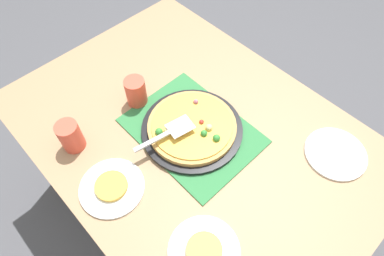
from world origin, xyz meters
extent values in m
plane|color=#4C4C51|center=(0.00, 0.00, 0.00)|extent=(8.00, 8.00, 0.00)
cube|color=#9E7A56|center=(0.00, 0.00, 0.73)|extent=(1.40, 1.00, 0.03)
cube|color=#9E7A56|center=(-0.64, -0.44, 0.36)|extent=(0.07, 0.07, 0.72)
cube|color=#9E7A56|center=(-0.64, 0.44, 0.36)|extent=(0.07, 0.07, 0.72)
cube|color=#9E7A56|center=(0.64, 0.44, 0.36)|extent=(0.07, 0.07, 0.72)
cube|color=#2D753D|center=(0.00, 0.00, 0.75)|extent=(0.48, 0.36, 0.01)
cylinder|color=black|center=(0.00, 0.00, 0.76)|extent=(0.38, 0.38, 0.01)
cylinder|color=tan|center=(0.00, 0.00, 0.78)|extent=(0.33, 0.33, 0.02)
cylinder|color=gold|center=(0.00, 0.00, 0.79)|extent=(0.30, 0.30, 0.01)
sphere|color=#338433|center=(0.06, 0.00, 0.80)|extent=(0.02, 0.02, 0.02)
sphere|color=#338433|center=(-0.05, -0.11, 0.80)|extent=(0.03, 0.03, 0.03)
sphere|color=#338433|center=(-0.01, -0.02, 0.80)|extent=(0.02, 0.02, 0.02)
sphere|color=#338433|center=(0.11, 0.02, 0.80)|extent=(0.03, 0.03, 0.03)
sphere|color=#E5CC7F|center=(0.06, 0.03, 0.80)|extent=(0.03, 0.03, 0.03)
sphere|color=#B76675|center=(-0.06, 0.08, 0.80)|extent=(0.02, 0.02, 0.02)
sphere|color=red|center=(0.02, 0.03, 0.80)|extent=(0.02, 0.02, 0.02)
sphere|color=#E5CC7F|center=(-0.04, -0.09, 0.80)|extent=(0.03, 0.03, 0.03)
cylinder|color=white|center=(0.34, -0.28, 0.76)|extent=(0.22, 0.22, 0.01)
cylinder|color=white|center=(-0.02, -0.36, 0.76)|extent=(0.22, 0.22, 0.01)
cylinder|color=white|center=(0.43, 0.30, 0.76)|extent=(0.22, 0.22, 0.01)
cylinder|color=#EAB747|center=(0.34, -0.28, 0.77)|extent=(0.11, 0.11, 0.02)
cylinder|color=gold|center=(-0.02, -0.36, 0.77)|extent=(0.11, 0.11, 0.02)
cylinder|color=#E04C38|center=(-0.25, -0.35, 0.81)|extent=(0.08, 0.08, 0.12)
cylinder|color=#E04C38|center=(-0.25, -0.06, 0.81)|extent=(0.08, 0.08, 0.12)
cube|color=silver|center=(-0.01, -0.05, 0.82)|extent=(0.09, 0.10, 0.00)
cube|color=#B2B2B7|center=(-0.03, -0.16, 0.82)|extent=(0.04, 0.14, 0.01)
camera|label=1|loc=(0.51, -0.48, 1.79)|focal=30.99mm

